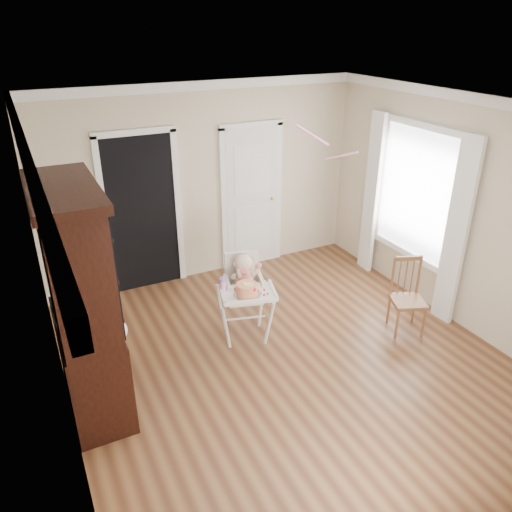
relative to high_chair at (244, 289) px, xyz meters
name	(u,v)px	position (x,y,z in m)	size (l,w,h in m)	color
floor	(293,366)	(0.23, -0.74, -0.65)	(5.00, 5.00, 0.00)	#532F1C
ceiling	(304,111)	(0.23, -0.74, 2.05)	(5.00, 5.00, 0.00)	white
wall_back	(205,184)	(0.23, 1.76, 0.70)	(4.50, 4.50, 0.00)	beige
wall_left	(51,309)	(-2.02, -0.74, 0.70)	(5.00, 5.00, 0.00)	beige
wall_right	(467,217)	(2.48, -0.74, 0.70)	(5.00, 5.00, 0.00)	beige
crown_molding	(304,118)	(0.23, -0.74, 1.99)	(4.50, 5.00, 0.12)	white
doorway	(142,211)	(-0.67, 1.74, 0.46)	(1.06, 0.05, 2.22)	black
closet_door	(252,199)	(0.93, 1.73, 0.38)	(0.96, 0.09, 2.13)	white
window_right	(413,202)	(2.41, 0.06, 0.64)	(0.13, 1.84, 2.30)	white
high_chair	(244,289)	(0.00, 0.00, 0.00)	(0.76, 0.87, 1.05)	white
baby	(244,275)	(0.01, 0.02, 0.16)	(0.30, 0.28, 0.48)	beige
cake	(247,289)	(-0.09, -0.27, 0.15)	(0.30, 0.30, 0.14)	silver
sippy_cup	(223,284)	(-0.28, -0.06, 0.16)	(0.08, 0.08, 0.19)	#F696DA
china_cabinet	(83,304)	(-1.75, -0.34, 0.46)	(0.58, 1.31, 2.21)	black
dining_chair	(407,298)	(1.80, -0.70, -0.23)	(0.48, 0.48, 0.91)	brown
streamer	(312,135)	(0.81, 0.01, 1.65)	(0.03, 0.50, 0.02)	pink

